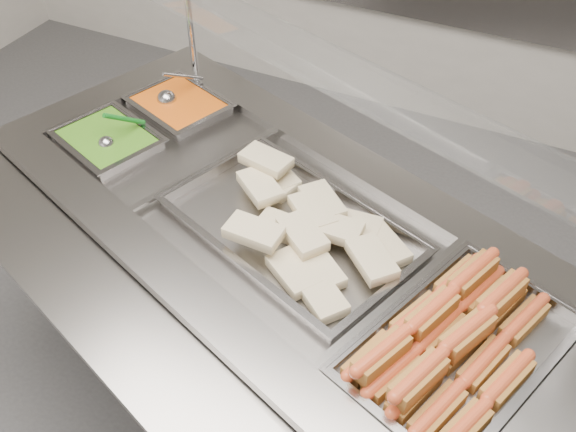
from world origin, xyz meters
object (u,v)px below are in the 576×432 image
at_px(sneeze_guard, 335,71).
at_px(pan_wraps, 290,230).
at_px(ladle, 168,98).
at_px(steam_counter, 277,313).
at_px(pan_hotdogs, 458,355).
at_px(serving_spoon, 110,140).

bearing_deg(sneeze_guard, pan_wraps, -94.88).
relative_size(pan_wraps, ladle, 4.09).
relative_size(steam_counter, ladle, 10.81).
height_order(sneeze_guard, ladle, sneeze_guard).
height_order(pan_hotdogs, serving_spoon, serving_spoon).
bearing_deg(sneeze_guard, serving_spoon, -169.30).
xyz_separation_m(sneeze_guard, pan_hotdogs, (0.51, -0.42, -0.41)).
height_order(steam_counter, pan_wraps, pan_wraps).
relative_size(sneeze_guard, serving_spoon, 9.58).
bearing_deg(pan_wraps, pan_hotdogs, -20.23).
height_order(steam_counter, ladle, ladle).
relative_size(pan_wraps, serving_spoon, 4.51).
distance_m(pan_hotdogs, ladle, 1.32).
bearing_deg(serving_spoon, pan_wraps, -7.71).
bearing_deg(serving_spoon, sneeze_guard, 10.70).
distance_m(steam_counter, ladle, 0.84).
distance_m(pan_wraps, ladle, 0.76).
height_order(sneeze_guard, pan_hotdogs, sneeze_guard).
relative_size(sneeze_guard, pan_hotdogs, 2.60).
relative_size(steam_counter, pan_wraps, 2.64).
xyz_separation_m(sneeze_guard, ladle, (-0.67, 0.15, -0.36)).
bearing_deg(ladle, steam_counter, -31.02).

